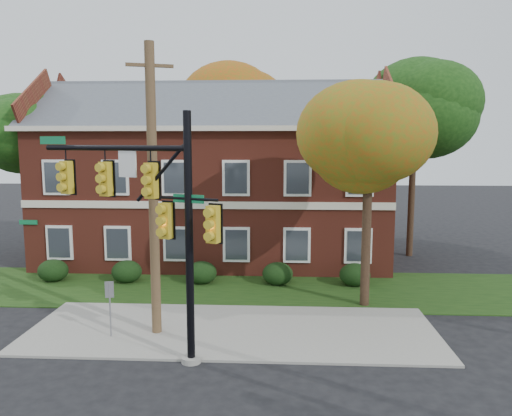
{
  "coord_description": "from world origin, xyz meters",
  "views": [
    {
      "loc": [
        1.69,
        -15.47,
        6.52
      ],
      "look_at": [
        0.71,
        3.0,
        4.04
      ],
      "focal_mm": 35.0,
      "sensor_mm": 36.0,
      "label": 1
    }
  ],
  "objects_px": {
    "tree_near_right": "(376,137)",
    "tree_left_rear": "(32,138)",
    "hedge_far_right": "(355,275)",
    "tree_right_rear": "(422,112)",
    "apartment_building": "(216,169)",
    "traffic_signal": "(150,207)",
    "hedge_center": "(202,273)",
    "hedge_right": "(278,274)",
    "hedge_left": "(127,272)",
    "tree_far_rear": "(249,108)",
    "hedge_far_left": "(53,271)",
    "utility_pole": "(153,191)",
    "sign_post": "(110,300)"
  },
  "relations": [
    {
      "from": "hedge_far_right",
      "to": "hedge_center",
      "type": "bearing_deg",
      "value": 180.0
    },
    {
      "from": "hedge_far_right",
      "to": "tree_left_rear",
      "type": "height_order",
      "value": "tree_left_rear"
    },
    {
      "from": "tree_right_rear",
      "to": "tree_far_rear",
      "type": "bearing_deg",
      "value": 145.0
    },
    {
      "from": "tree_left_rear",
      "to": "tree_far_rear",
      "type": "height_order",
      "value": "tree_far_rear"
    },
    {
      "from": "hedge_far_left",
      "to": "utility_pole",
      "type": "relative_size",
      "value": 0.14
    },
    {
      "from": "traffic_signal",
      "to": "sign_post",
      "type": "bearing_deg",
      "value": 167.36
    },
    {
      "from": "sign_post",
      "to": "hedge_far_right",
      "type": "bearing_deg",
      "value": 23.33
    },
    {
      "from": "utility_pole",
      "to": "tree_right_rear",
      "type": "bearing_deg",
      "value": 26.24
    },
    {
      "from": "hedge_center",
      "to": "traffic_signal",
      "type": "bearing_deg",
      "value": -91.59
    },
    {
      "from": "tree_far_rear",
      "to": "hedge_far_left",
      "type": "bearing_deg",
      "value": -122.5
    },
    {
      "from": "hedge_far_right",
      "to": "tree_right_rear",
      "type": "height_order",
      "value": "tree_right_rear"
    },
    {
      "from": "apartment_building",
      "to": "hedge_far_right",
      "type": "xyz_separation_m",
      "value": [
        7.0,
        -5.25,
        -4.46
      ]
    },
    {
      "from": "hedge_left",
      "to": "hedge_center",
      "type": "xyz_separation_m",
      "value": [
        3.5,
        0.0,
        0.0
      ]
    },
    {
      "from": "hedge_left",
      "to": "sign_post",
      "type": "bearing_deg",
      "value": -76.91
    },
    {
      "from": "hedge_far_right",
      "to": "tree_left_rear",
      "type": "bearing_deg",
      "value": 166.11
    },
    {
      "from": "hedge_far_right",
      "to": "sign_post",
      "type": "bearing_deg",
      "value": -143.87
    },
    {
      "from": "apartment_building",
      "to": "tree_left_rear",
      "type": "xyz_separation_m",
      "value": [
        -9.73,
        -1.12,
        1.69
      ]
    },
    {
      "from": "hedge_far_left",
      "to": "hedge_left",
      "type": "bearing_deg",
      "value": 0.0
    },
    {
      "from": "tree_far_rear",
      "to": "sign_post",
      "type": "relative_size",
      "value": 5.89
    },
    {
      "from": "apartment_building",
      "to": "tree_near_right",
      "type": "height_order",
      "value": "apartment_building"
    },
    {
      "from": "hedge_left",
      "to": "traffic_signal",
      "type": "xyz_separation_m",
      "value": [
        3.29,
        -7.73,
        4.05
      ]
    },
    {
      "from": "hedge_far_left",
      "to": "sign_post",
      "type": "bearing_deg",
      "value": -52.52
    },
    {
      "from": "utility_pole",
      "to": "sign_post",
      "type": "relative_size",
      "value": 4.94
    },
    {
      "from": "apartment_building",
      "to": "utility_pole",
      "type": "xyz_separation_m",
      "value": [
        -0.55,
        -11.33,
        -0.08
      ]
    },
    {
      "from": "apartment_building",
      "to": "traffic_signal",
      "type": "relative_size",
      "value": 2.55
    },
    {
      "from": "tree_near_right",
      "to": "hedge_left",
      "type": "bearing_deg",
      "value": 165.19
    },
    {
      "from": "tree_near_right",
      "to": "tree_right_rear",
      "type": "relative_size",
      "value": 0.81
    },
    {
      "from": "tree_near_right",
      "to": "tree_left_rear",
      "type": "distance_m",
      "value": 18.33
    },
    {
      "from": "tree_near_right",
      "to": "traffic_signal",
      "type": "height_order",
      "value": "tree_near_right"
    },
    {
      "from": "apartment_building",
      "to": "tree_left_rear",
      "type": "distance_m",
      "value": 9.94
    },
    {
      "from": "hedge_right",
      "to": "hedge_far_right",
      "type": "distance_m",
      "value": 3.5
    },
    {
      "from": "hedge_left",
      "to": "hedge_right",
      "type": "height_order",
      "value": "same"
    },
    {
      "from": "hedge_far_left",
      "to": "tree_far_rear",
      "type": "height_order",
      "value": "tree_far_rear"
    },
    {
      "from": "hedge_far_right",
      "to": "traffic_signal",
      "type": "bearing_deg",
      "value": -133.04
    },
    {
      "from": "hedge_left",
      "to": "tree_left_rear",
      "type": "xyz_separation_m",
      "value": [
        -6.23,
        4.14,
        6.16
      ]
    },
    {
      "from": "tree_far_rear",
      "to": "hedge_left",
      "type": "bearing_deg",
      "value": -110.29
    },
    {
      "from": "hedge_far_left",
      "to": "tree_left_rear",
      "type": "xyz_separation_m",
      "value": [
        -2.73,
        4.14,
        6.16
      ]
    },
    {
      "from": "hedge_left",
      "to": "tree_far_rear",
      "type": "bearing_deg",
      "value": 69.71
    },
    {
      "from": "tree_right_rear",
      "to": "sign_post",
      "type": "xyz_separation_m",
      "value": [
        -13.29,
        -12.66,
        -6.79
      ]
    },
    {
      "from": "tree_right_rear",
      "to": "utility_pole",
      "type": "bearing_deg",
      "value": -134.22
    },
    {
      "from": "tree_far_rear",
      "to": "sign_post",
      "type": "height_order",
      "value": "tree_far_rear"
    },
    {
      "from": "apartment_building",
      "to": "hedge_left",
      "type": "bearing_deg",
      "value": -123.67
    },
    {
      "from": "hedge_right",
      "to": "tree_right_rear",
      "type": "distance_m",
      "value": 12.5
    },
    {
      "from": "hedge_center",
      "to": "tree_right_rear",
      "type": "height_order",
      "value": "tree_right_rear"
    },
    {
      "from": "hedge_center",
      "to": "hedge_far_right",
      "type": "distance_m",
      "value": 7.0
    },
    {
      "from": "hedge_center",
      "to": "hedge_right",
      "type": "xyz_separation_m",
      "value": [
        3.5,
        0.0,
        0.0
      ]
    },
    {
      "from": "hedge_right",
      "to": "tree_right_rear",
      "type": "xyz_separation_m",
      "value": [
        7.81,
        6.11,
        7.6
      ]
    },
    {
      "from": "hedge_left",
      "to": "traffic_signal",
      "type": "distance_m",
      "value": 9.32
    },
    {
      "from": "hedge_right",
      "to": "tree_near_right",
      "type": "distance_m",
      "value": 7.72
    },
    {
      "from": "tree_right_rear",
      "to": "traffic_signal",
      "type": "distance_m",
      "value": 18.36
    }
  ]
}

